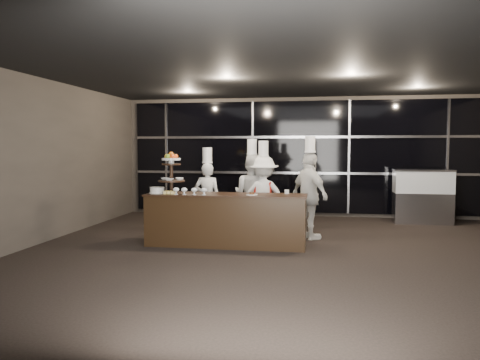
% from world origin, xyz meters
% --- Properties ---
extents(room, '(10.00, 10.00, 10.00)m').
position_xyz_m(room, '(0.00, 0.00, 1.50)').
color(room, black).
rests_on(room, ground).
extents(window_wall, '(8.60, 0.10, 2.80)m').
position_xyz_m(window_wall, '(0.00, 4.94, 1.50)').
color(window_wall, black).
rests_on(window_wall, ground).
extents(buffet_counter, '(2.84, 0.74, 0.92)m').
position_xyz_m(buffet_counter, '(-1.15, 1.14, 0.47)').
color(buffet_counter, black).
rests_on(buffet_counter, ground).
extents(display_stand, '(0.48, 0.48, 0.74)m').
position_xyz_m(display_stand, '(-2.15, 1.14, 1.34)').
color(display_stand, black).
rests_on(display_stand, buffet_counter).
extents(compotes, '(0.61, 0.11, 0.12)m').
position_xyz_m(compotes, '(-1.75, 0.92, 1.00)').
color(compotes, silver).
rests_on(compotes, buffet_counter).
extents(layer_cake, '(0.30, 0.30, 0.11)m').
position_xyz_m(layer_cake, '(-2.40, 1.09, 0.97)').
color(layer_cake, white).
rests_on(layer_cake, buffet_counter).
extents(pastry_squares, '(0.19, 0.13, 0.05)m').
position_xyz_m(pastry_squares, '(-2.13, 0.97, 0.95)').
color(pastry_squares, '#FFE37C').
rests_on(pastry_squares, buffet_counter).
extents(small_plate, '(0.20, 0.20, 0.05)m').
position_xyz_m(small_plate, '(-0.67, 1.04, 0.94)').
color(small_plate, white).
rests_on(small_plate, buffet_counter).
extents(chef_cup, '(0.08, 0.08, 0.07)m').
position_xyz_m(chef_cup, '(-0.09, 1.39, 0.96)').
color(chef_cup, white).
rests_on(chef_cup, buffet_counter).
extents(display_case, '(1.29, 0.56, 1.24)m').
position_xyz_m(display_case, '(2.83, 4.30, 0.69)').
color(display_case, '#A5A5AA').
rests_on(display_case, ground).
extents(chef_a, '(0.53, 0.35, 1.74)m').
position_xyz_m(chef_a, '(-1.71, 2.09, 0.76)').
color(chef_a, silver).
rests_on(chef_a, ground).
extents(chef_b, '(0.94, 0.83, 1.91)m').
position_xyz_m(chef_b, '(-0.84, 2.25, 0.82)').
color(chef_b, silver).
rests_on(chef_b, ground).
extents(chef_c, '(1.04, 0.63, 1.87)m').
position_xyz_m(chef_c, '(-0.60, 2.16, 0.80)').
color(chef_c, white).
rests_on(chef_c, ground).
extents(chef_d, '(0.93, 1.00, 1.95)m').
position_xyz_m(chef_d, '(0.30, 1.98, 0.84)').
color(chef_d, silver).
rests_on(chef_d, ground).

